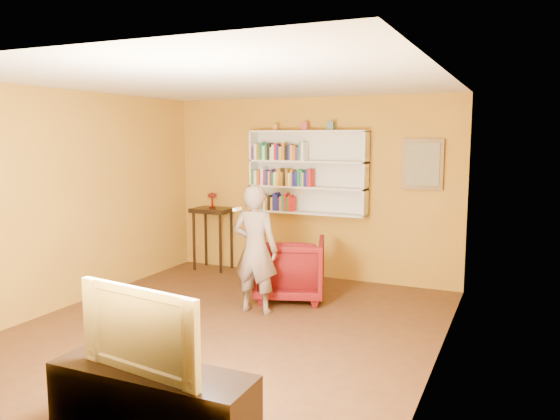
% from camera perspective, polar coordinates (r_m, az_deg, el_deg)
% --- Properties ---
extents(room_shell, '(5.30, 5.80, 2.88)m').
position_cam_1_polar(room_shell, '(6.04, -5.30, -2.97)').
color(room_shell, '#412615').
rests_on(room_shell, ground).
extents(bookshelf, '(1.80, 0.29, 1.23)m').
position_cam_1_polar(bookshelf, '(8.13, 3.05, 3.94)').
color(bookshelf, silver).
rests_on(bookshelf, room_shell).
extents(books_row_lower, '(0.67, 0.19, 0.27)m').
position_cam_1_polar(books_row_lower, '(8.28, -0.64, 0.78)').
color(books_row_lower, '#1B7D36').
rests_on(books_row_lower, bookshelf).
extents(books_row_middle, '(0.96, 0.18, 0.27)m').
position_cam_1_polar(books_row_middle, '(8.18, 0.31, 3.38)').
color(books_row_middle, '#1B7D36').
rests_on(books_row_middle, bookshelf).
extents(books_row_upper, '(0.84, 0.19, 0.27)m').
position_cam_1_polar(books_row_upper, '(8.19, -0.07, 6.06)').
color(books_row_upper, '#4A2571').
rests_on(books_row_upper, bookshelf).
extents(ornament_left, '(0.07, 0.07, 0.10)m').
position_cam_1_polar(ornament_left, '(8.26, -0.47, 8.65)').
color(ornament_left, '#B47433').
rests_on(ornament_left, bookshelf).
extents(ornament_centre, '(0.09, 0.09, 0.12)m').
position_cam_1_polar(ornament_centre, '(8.08, 2.62, 8.74)').
color(ornament_centre, '#A03555').
rests_on(ornament_centre, bookshelf).
extents(ornament_right, '(0.09, 0.09, 0.13)m').
position_cam_1_polar(ornament_right, '(7.94, 5.35, 8.76)').
color(ornament_right, '#446272').
rests_on(ornament_right, bookshelf).
extents(framed_painting, '(0.55, 0.05, 0.70)m').
position_cam_1_polar(framed_painting, '(7.73, 14.71, 4.66)').
color(framed_painting, brown).
rests_on(framed_painting, room_shell).
extents(console_table, '(0.61, 0.46, 0.99)m').
position_cam_1_polar(console_table, '(8.77, -7.07, -0.91)').
color(console_table, black).
rests_on(console_table, ground).
extents(ruby_lustre, '(0.15, 0.15, 0.25)m').
position_cam_1_polar(ruby_lustre, '(8.73, -7.11, 1.36)').
color(ruby_lustre, maroon).
rests_on(ruby_lustre, console_table).
extents(armchair, '(1.12, 1.13, 0.82)m').
position_cam_1_polar(armchair, '(7.20, 1.06, -6.10)').
color(armchair, '#47050B').
rests_on(armchair, ground).
extents(person, '(0.58, 0.39, 1.56)m').
position_cam_1_polar(person, '(6.58, -2.59, -4.13)').
color(person, brown).
rests_on(person, ground).
extents(game_remote, '(0.04, 0.15, 0.04)m').
position_cam_1_polar(game_remote, '(6.36, -4.49, 0.10)').
color(game_remote, white).
rests_on(game_remote, person).
extents(tv_cabinet, '(1.50, 0.45, 0.54)m').
position_cam_1_polar(tv_cabinet, '(4.14, -13.18, -19.26)').
color(tv_cabinet, black).
rests_on(tv_cabinet, ground).
extents(television, '(1.06, 0.29, 0.61)m').
position_cam_1_polar(television, '(3.92, -13.45, -11.80)').
color(television, black).
rests_on(television, tv_cabinet).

